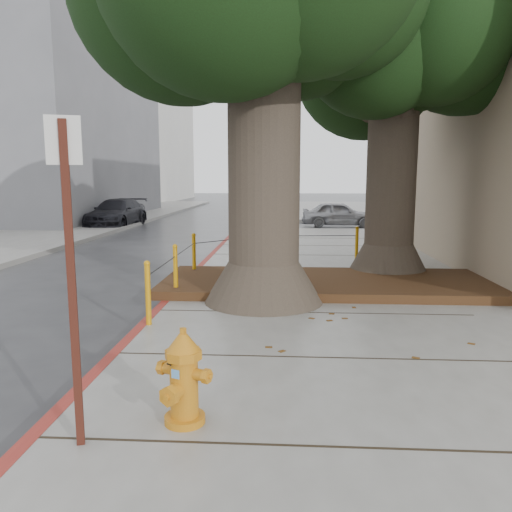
% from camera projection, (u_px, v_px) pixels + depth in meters
% --- Properties ---
extents(ground, '(140.00, 140.00, 0.00)m').
position_uv_depth(ground, '(278.00, 368.00, 5.97)').
color(ground, '#28282B').
rests_on(ground, ground).
extents(sidewalk_far, '(16.00, 20.00, 0.15)m').
position_uv_depth(sidewalk_far, '(371.00, 209.00, 35.18)').
color(sidewalk_far, slate).
rests_on(sidewalk_far, ground).
extents(curb_red, '(0.14, 26.00, 0.16)m').
position_uv_depth(curb_red, '(164.00, 307.00, 8.55)').
color(curb_red, maroon).
rests_on(curb_red, ground).
extents(planter_bed, '(6.40, 2.60, 0.16)m').
position_uv_depth(planter_bed, '(328.00, 283.00, 9.73)').
color(planter_bed, black).
rests_on(planter_bed, sidewalk_main).
extents(building_far_grey, '(12.00, 16.00, 12.00)m').
position_uv_depth(building_far_grey, '(16.00, 110.00, 27.65)').
color(building_far_grey, slate).
rests_on(building_far_grey, ground).
extents(building_far_white, '(12.00, 18.00, 15.00)m').
position_uv_depth(building_far_white, '(118.00, 125.00, 50.22)').
color(building_far_white, silver).
rests_on(building_far_white, ground).
extents(tree_far, '(4.50, 3.80, 7.17)m').
position_uv_depth(tree_far, '(412.00, 43.00, 10.28)').
color(tree_far, '#4C3F33').
rests_on(tree_far, sidewalk_main).
extents(bollard_ring, '(3.79, 5.39, 0.95)m').
position_uv_depth(bollard_ring, '(240.00, 256.00, 10.24)').
color(bollard_ring, '#CB870B').
rests_on(bollard_ring, sidewalk_main).
extents(fire_hydrant, '(0.46, 0.46, 0.85)m').
position_uv_depth(fire_hydrant, '(184.00, 377.00, 4.27)').
color(fire_hydrant, orange).
rests_on(fire_hydrant, sidewalk_main).
extents(signpost, '(0.25, 0.10, 2.56)m').
position_uv_depth(signpost, '(71.00, 266.00, 3.77)').
color(signpost, '#471911').
rests_on(signpost, sidewalk_main).
extents(car_silver, '(3.52, 1.53, 1.18)m').
position_uv_depth(car_silver, '(339.00, 214.00, 23.27)').
color(car_silver, '#9A9B9F').
rests_on(car_silver, ground).
extents(car_dark, '(2.04, 4.53, 1.29)m').
position_uv_depth(car_dark, '(117.00, 213.00, 23.38)').
color(car_dark, black).
rests_on(car_dark, ground).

